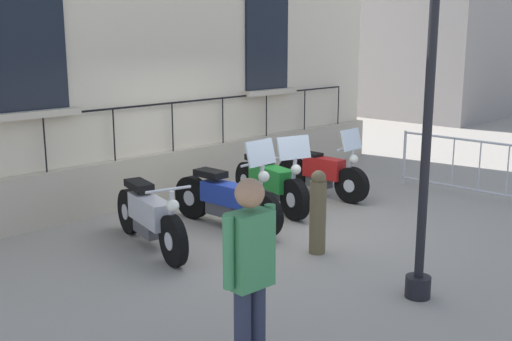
{
  "coord_description": "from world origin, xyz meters",
  "views": [
    {
      "loc": [
        6.39,
        -6.66,
        2.84
      ],
      "look_at": [
        -0.15,
        0.0,
        0.8
      ],
      "focal_mm": 43.83,
      "sensor_mm": 36.0,
      "label": 1
    }
  ],
  "objects_px": {
    "pedestrian_standing": "(250,271)",
    "bollard": "(318,212)",
    "motorcycle_blue": "(227,199)",
    "motorcycle_green": "(271,183)",
    "motorcycle_red": "(323,174)",
    "motorcycle_silver": "(150,218)",
    "crowd_barrier": "(466,165)"
  },
  "relations": [
    {
      "from": "motorcycle_green",
      "to": "pedestrian_standing",
      "type": "bearing_deg",
      "value": -48.69
    },
    {
      "from": "motorcycle_green",
      "to": "motorcycle_red",
      "type": "height_order",
      "value": "motorcycle_green"
    },
    {
      "from": "motorcycle_blue",
      "to": "crowd_barrier",
      "type": "xyz_separation_m",
      "value": [
        1.67,
        4.24,
        0.13
      ]
    },
    {
      "from": "motorcycle_red",
      "to": "pedestrian_standing",
      "type": "relative_size",
      "value": 1.09
    },
    {
      "from": "motorcycle_green",
      "to": "motorcycle_red",
      "type": "xyz_separation_m",
      "value": [
        0.12,
        1.22,
        -0.03
      ]
    },
    {
      "from": "motorcycle_silver",
      "to": "bollard",
      "type": "xyz_separation_m",
      "value": [
        1.73,
        1.44,
        0.13
      ]
    },
    {
      "from": "motorcycle_red",
      "to": "motorcycle_blue",
      "type": "bearing_deg",
      "value": -87.0
    },
    {
      "from": "motorcycle_silver",
      "to": "bollard",
      "type": "bearing_deg",
      "value": 39.81
    },
    {
      "from": "crowd_barrier",
      "to": "bollard",
      "type": "relative_size",
      "value": 2.27
    },
    {
      "from": "motorcycle_red",
      "to": "bollard",
      "type": "bearing_deg",
      "value": -52.85
    },
    {
      "from": "motorcycle_silver",
      "to": "pedestrian_standing",
      "type": "relative_size",
      "value": 1.23
    },
    {
      "from": "motorcycle_silver",
      "to": "pedestrian_standing",
      "type": "bearing_deg",
      "value": -23.38
    },
    {
      "from": "pedestrian_standing",
      "to": "motorcycle_silver",
      "type": "bearing_deg",
      "value": 156.62
    },
    {
      "from": "motorcycle_green",
      "to": "motorcycle_red",
      "type": "distance_m",
      "value": 1.23
    },
    {
      "from": "bollard",
      "to": "pedestrian_standing",
      "type": "bearing_deg",
      "value": -60.62
    },
    {
      "from": "motorcycle_red",
      "to": "bollard",
      "type": "height_order",
      "value": "motorcycle_red"
    },
    {
      "from": "motorcycle_blue",
      "to": "pedestrian_standing",
      "type": "relative_size",
      "value": 1.22
    },
    {
      "from": "crowd_barrier",
      "to": "pedestrian_standing",
      "type": "height_order",
      "value": "pedestrian_standing"
    },
    {
      "from": "motorcycle_blue",
      "to": "pedestrian_standing",
      "type": "height_order",
      "value": "pedestrian_standing"
    },
    {
      "from": "motorcycle_green",
      "to": "pedestrian_standing",
      "type": "height_order",
      "value": "pedestrian_standing"
    },
    {
      "from": "motorcycle_blue",
      "to": "motorcycle_red",
      "type": "distance_m",
      "value": 2.45
    },
    {
      "from": "motorcycle_red",
      "to": "bollard",
      "type": "distance_m",
      "value": 2.96
    },
    {
      "from": "motorcycle_blue",
      "to": "crowd_barrier",
      "type": "height_order",
      "value": "motorcycle_blue"
    },
    {
      "from": "pedestrian_standing",
      "to": "bollard",
      "type": "bearing_deg",
      "value": 119.38
    },
    {
      "from": "motorcycle_green",
      "to": "crowd_barrier",
      "type": "xyz_separation_m",
      "value": [
        1.92,
        3.02,
        0.12
      ]
    },
    {
      "from": "motorcycle_red",
      "to": "bollard",
      "type": "xyz_separation_m",
      "value": [
        1.79,
        -2.36,
        0.15
      ]
    },
    {
      "from": "motorcycle_silver",
      "to": "motorcycle_blue",
      "type": "distance_m",
      "value": 1.35
    },
    {
      "from": "motorcycle_green",
      "to": "bollard",
      "type": "xyz_separation_m",
      "value": [
        1.91,
        -1.13,
        0.12
      ]
    },
    {
      "from": "motorcycle_green",
      "to": "motorcycle_red",
      "type": "relative_size",
      "value": 1.1
    },
    {
      "from": "motorcycle_blue",
      "to": "motorcycle_red",
      "type": "relative_size",
      "value": 1.12
    },
    {
      "from": "motorcycle_silver",
      "to": "motorcycle_green",
      "type": "bearing_deg",
      "value": 94.02
    },
    {
      "from": "motorcycle_blue",
      "to": "bollard",
      "type": "distance_m",
      "value": 1.66
    }
  ]
}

